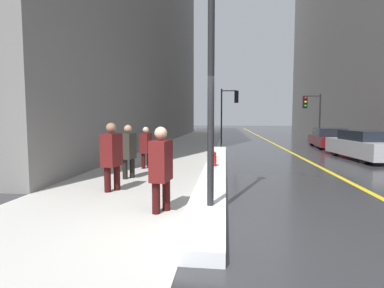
{
  "coord_description": "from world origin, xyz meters",
  "views": [
    {
      "loc": [
        0.55,
        -4.41,
        1.75
      ],
      "look_at": [
        -0.4,
        4.0,
        1.05
      ],
      "focal_mm": 28.0,
      "sensor_mm": 36.0,
      "label": 1
    }
  ],
  "objects": [
    {
      "name": "pedestrian_in_glasses",
      "position": [
        -2.29,
        4.04,
        0.88
      ],
      "size": [
        0.36,
        0.55,
        1.59
      ],
      "rotation": [
        0.0,
        0.0,
        -1.69
      ],
      "color": "black",
      "rests_on": "ground"
    },
    {
      "name": "ground_plane",
      "position": [
        0.0,
        0.0,
        0.0
      ],
      "size": [
        160.0,
        160.0,
        0.0
      ],
      "primitive_type": "plane",
      "color": "#2D2D30"
    },
    {
      "name": "road_centre_stripe",
      "position": [
        4.0,
        15.0,
        0.0
      ],
      "size": [
        0.16,
        80.0,
        0.0
      ],
      "color": "gold",
      "rests_on": "ground"
    },
    {
      "name": "pedestrian_trailing",
      "position": [
        -0.64,
        1.01,
        0.89
      ],
      "size": [
        0.36,
        0.75,
        1.61
      ],
      "rotation": [
        0.0,
        0.0,
        -1.69
      ],
      "color": "#340C0C",
      "rests_on": "ground"
    },
    {
      "name": "pedestrian_with_shoulder_bag",
      "position": [
        -2.17,
        2.49,
        0.92
      ],
      "size": [
        0.38,
        0.77,
        1.67
      ],
      "rotation": [
        0.0,
        0.0,
        -1.69
      ],
      "color": "#340C0C",
      "rests_on": "ground"
    },
    {
      "name": "fire_hydrant",
      "position": [
        0.15,
        5.43,
        0.35
      ],
      "size": [
        0.2,
        0.2,
        0.7
      ],
      "color": "red",
      "rests_on": "ground"
    },
    {
      "name": "traffic_light_far",
      "position": [
        6.73,
        18.53,
        2.6
      ],
      "size": [
        1.31,
        0.35,
        3.6
      ],
      "rotation": [
        0.0,
        0.0,
        3.21
      ],
      "color": "black",
      "rests_on": "ground"
    },
    {
      "name": "parked_car_silver",
      "position": [
        6.67,
        9.32,
        0.61
      ],
      "size": [
        2.13,
        4.46,
        1.27
      ],
      "rotation": [
        0.0,
        0.0,
        1.65
      ],
      "color": "#B2B2B7",
      "rests_on": "ground"
    },
    {
      "name": "snow_bank_curb",
      "position": [
        0.21,
        5.73,
        0.1
      ],
      "size": [
        0.7,
        13.5,
        0.2
      ],
      "color": "white",
      "rests_on": "ground"
    },
    {
      "name": "lamp_post",
      "position": [
        0.29,
        0.89,
        3.27
      ],
      "size": [
        0.28,
        0.28,
        5.53
      ],
      "color": "black",
      "rests_on": "ground"
    },
    {
      "name": "traffic_light_near",
      "position": [
        0.88,
        18.33,
        2.91
      ],
      "size": [
        1.31,
        0.32,
        4.02
      ],
      "rotation": [
        0.0,
        0.0,
        0.01
      ],
      "color": "black",
      "rests_on": "ground"
    },
    {
      "name": "parked_car_maroon",
      "position": [
        6.96,
        15.15,
        0.57
      ],
      "size": [
        2.16,
        4.65,
        1.21
      ],
      "rotation": [
        0.0,
        0.0,
        1.47
      ],
      "color": "#600F14",
      "rests_on": "ground"
    },
    {
      "name": "pedestrian_nearside",
      "position": [
        -2.26,
        5.9,
        0.82
      ],
      "size": [
        0.33,
        0.51,
        1.48
      ],
      "rotation": [
        0.0,
        0.0,
        -1.69
      ],
      "color": "#340C0C",
      "rests_on": "ground"
    },
    {
      "name": "sidewalk_slab",
      "position": [
        -2.0,
        15.0,
        0.01
      ],
      "size": [
        4.0,
        80.0,
        0.01
      ],
      "color": "#B2AFA8",
      "rests_on": "ground"
    }
  ]
}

